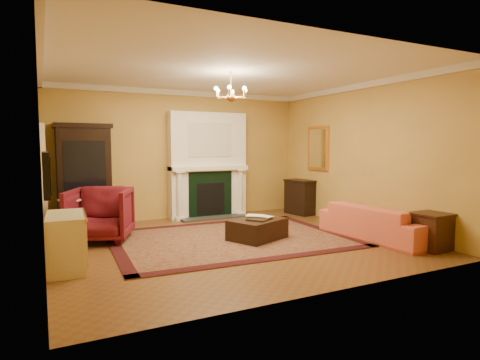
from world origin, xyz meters
TOP-DOWN VIEW (x-y plane):
  - floor at (0.00, 0.00)m, footprint 6.00×5.50m
  - ceiling at (0.00, 0.00)m, footprint 6.00×5.50m
  - wall_back at (0.00, 2.76)m, footprint 6.00×0.02m
  - wall_front at (0.00, -2.76)m, footprint 6.00×0.02m
  - wall_left at (-3.01, 0.00)m, footprint 0.02×5.50m
  - wall_right at (3.01, 0.00)m, footprint 0.02×5.50m
  - fireplace at (0.60, 2.57)m, footprint 1.90×0.70m
  - crown_molding at (0.00, 0.96)m, footprint 6.00×5.50m
  - doorway at (-2.95, 1.70)m, footprint 0.08×1.05m
  - tv_panel at (-2.95, -0.60)m, footprint 0.09×0.95m
  - gilt_mirror at (2.97, 1.40)m, footprint 0.06×0.76m
  - chandelier at (-0.00, 0.00)m, footprint 0.63×0.55m
  - oriental_rug at (0.08, 0.21)m, footprint 4.36×3.35m
  - china_cabinet at (-2.21, 2.49)m, footprint 1.05×0.50m
  - wingback_armchair at (-2.09, 1.09)m, footprint 1.32×1.28m
  - pedestal_table at (-2.56, 1.52)m, footprint 0.41×0.41m
  - commode at (-2.73, -0.39)m, footprint 0.54×1.06m
  - coral_sofa at (2.48, -1.02)m, footprint 0.78×2.21m
  - end_table at (2.72, -1.97)m, footprint 0.53×0.53m
  - console_table at (2.78, 1.83)m, footprint 0.53×0.80m
  - leather_ottoman at (0.50, -0.07)m, footprint 1.18×1.04m
  - ottoman_tray at (0.51, -0.13)m, footprint 0.55×0.53m
  - book_a at (0.43, -0.05)m, footprint 0.17×0.20m
  - book_b at (0.57, -0.13)m, footprint 0.19×0.09m
  - topiary_left at (-0.10, 2.53)m, footprint 0.15×0.15m
  - topiary_right at (1.26, 2.53)m, footprint 0.14×0.14m

SIDE VIEW (x-z plane):
  - floor at x=0.00m, z-range -0.02..0.00m
  - oriental_rug at x=0.08m, z-range 0.00..0.02m
  - leather_ottoman at x=0.50m, z-range 0.02..0.38m
  - end_table at x=2.72m, z-range 0.00..0.59m
  - commode at x=-2.73m, z-range 0.00..0.77m
  - ottoman_tray at x=0.51m, z-range 0.38..0.41m
  - console_table at x=2.78m, z-range 0.00..0.83m
  - coral_sofa at x=2.48m, z-range 0.00..0.85m
  - pedestal_table at x=-2.56m, z-range 0.06..0.80m
  - wingback_armchair at x=-2.09m, z-range 0.00..1.06m
  - book_b at x=0.57m, z-range 0.41..0.67m
  - book_a at x=0.43m, z-range 0.41..0.73m
  - china_cabinet at x=-2.21m, z-range 0.00..2.07m
  - doorway at x=-2.95m, z-range 0.00..2.10m
  - fireplace at x=0.60m, z-range -0.06..2.44m
  - tv_panel at x=-2.95m, z-range 1.06..1.64m
  - topiary_right at x=1.26m, z-range 1.25..1.63m
  - topiary_left at x=-0.10m, z-range 1.25..1.64m
  - wall_back at x=0.00m, z-range 0.00..3.00m
  - wall_front at x=0.00m, z-range 0.00..3.00m
  - wall_left at x=-3.01m, z-range 0.00..3.00m
  - wall_right at x=3.01m, z-range 0.00..3.00m
  - gilt_mirror at x=2.97m, z-range 1.12..2.17m
  - chandelier at x=0.00m, z-range 2.34..2.87m
  - crown_molding at x=0.00m, z-range 2.88..3.00m
  - ceiling at x=0.00m, z-range 3.00..3.02m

